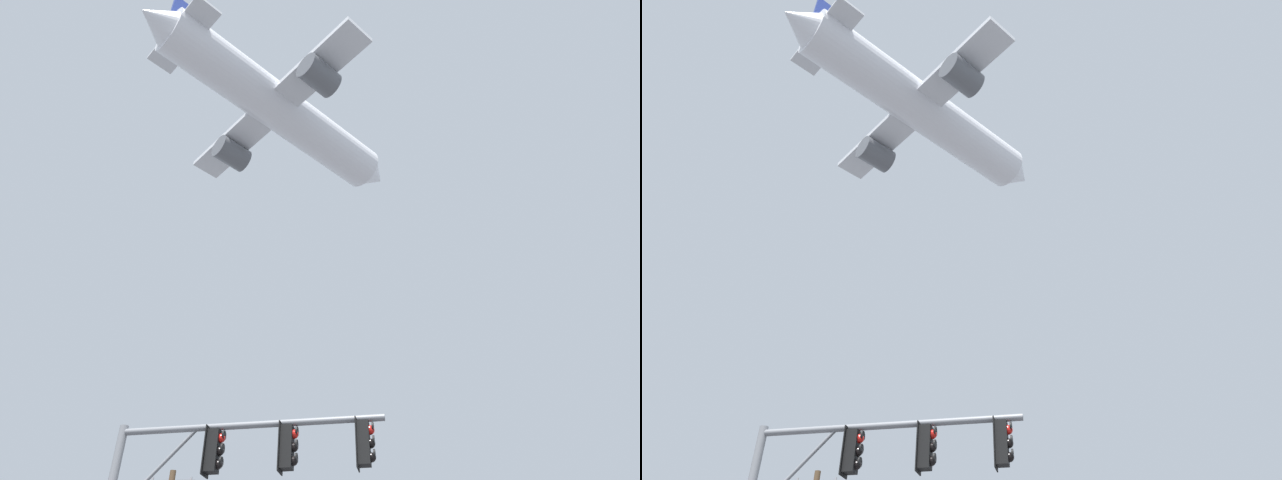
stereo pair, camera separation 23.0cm
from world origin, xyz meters
TOP-DOWN VIEW (x-y plane):
  - airplane at (-4.99, 21.45)m, footprint 18.66×19.14m

SIDE VIEW (x-z plane):
  - airplane at x=-4.99m, z-range 31.73..38.22m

